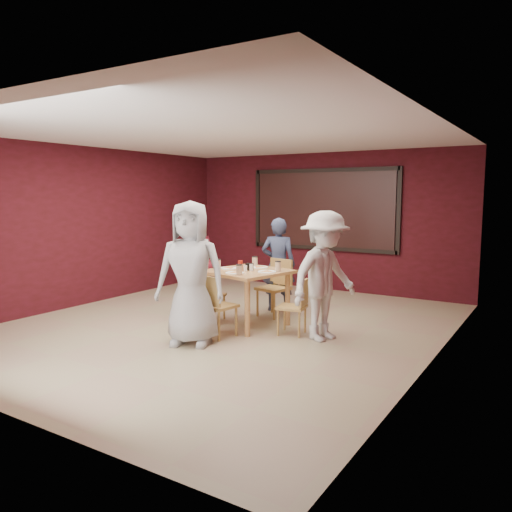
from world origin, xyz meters
The scene contains 11 objects.
floor centered at (0.00, 0.00, 0.00)m, with size 7.00×7.00×0.00m, color tan.
window_blinds centered at (0.00, 3.45, 1.65)m, with size 3.00×0.02×1.50m, color black.
dining_table centered at (0.27, 0.22, 0.73)m, with size 1.26×1.26×0.99m.
chair_front centered at (0.24, -0.56, 0.49)m, with size 0.47×0.47×0.87m.
chair_back centered at (0.32, 0.99, 0.52)m, with size 0.52×0.52×0.92m.
chair_left centered at (-0.41, 0.11, 0.46)m, with size 0.50×0.50×0.81m.
chair_right centered at (1.12, 0.16, 0.44)m, with size 0.44×0.44×0.78m.
diner_front centered at (0.14, -0.95, 0.94)m, with size 0.92×0.60×1.88m, color #ABABAB.
diner_back centered at (0.18, 1.30, 0.79)m, with size 0.57×0.38×1.57m, color #323B59.
diner_left centered at (-0.88, 0.35, 0.86)m, with size 0.84×0.65×1.73m, color maroon.
diner_right centered at (1.55, 0.14, 0.87)m, with size 1.13×0.65×1.74m, color silver.
Camera 1 is at (4.25, -5.93, 1.96)m, focal length 35.00 mm.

